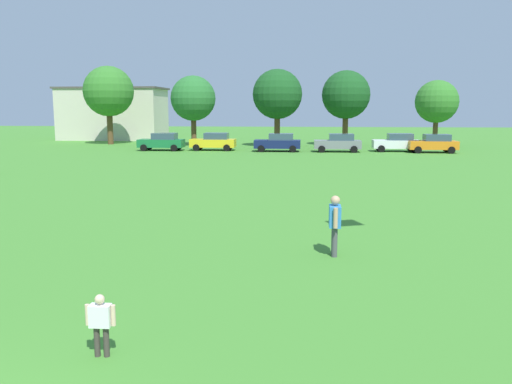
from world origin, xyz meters
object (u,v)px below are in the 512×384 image
Objects in this scene: child_kite_flyer at (101,320)px; tree_far_left at (109,92)px; parked_car_white_4 at (397,142)px; parked_car_green_0 at (162,142)px; tree_center at (277,94)px; tree_left at (193,99)px; adult_bystander at (335,220)px; parked_car_orange_5 at (434,143)px; parked_car_yellow_1 at (214,141)px; tree_far_right at (437,102)px; tree_right at (346,95)px; parked_car_navy_2 at (278,142)px; parked_car_gray_3 at (338,143)px.

tree_far_left is (-18.58, 49.79, 5.20)m from child_kite_flyer.
parked_car_white_4 is at bearing -13.53° from tree_far_left.
parked_car_green_0 is 22.24m from parked_car_white_4.
tree_left is at bearing 177.36° from tree_center.
adult_bystander is 36.69m from parked_car_orange_5.
adult_bystander is at bearing -72.92° from tree_left.
parked_car_yellow_1 is 1.00× the size of parked_car_orange_5.
parked_car_white_4 is 0.62× the size of tree_far_right.
parked_car_navy_2 is at bearing -129.15° from tree_right.
tree_right is (6.77, 8.31, 4.55)m from parked_car_navy_2.
adult_bystander is at bearing 72.88° from parked_car_orange_5.
tree_left is at bearing -9.82° from tree_far_left.
tree_left is (-12.80, 41.66, 4.02)m from adult_bystander.
parked_car_green_0 is at bearing -45.00° from tree_far_left.
tree_right is (26.10, 0.01, -0.43)m from tree_far_left.
tree_far_right is (1.95, 7.88, 3.82)m from parked_car_orange_5.
parked_car_gray_3 is 9.50m from tree_right.
tree_far_right is (10.55, 7.82, 3.82)m from parked_car_gray_3.
tree_left is at bearing -15.28° from parked_car_white_4.
parked_car_white_4 is 1.00× the size of parked_car_orange_5.
tree_right is 9.39m from tree_far_right.
parked_car_orange_5 is 0.62× the size of tree_far_right.
tree_right reaches higher than parked_car_green_0.
adult_bystander is 0.21× the size of tree_right.
adult_bystander is 0.23× the size of tree_left.
tree_center is at bearing -174.13° from tree_far_right.
adult_bystander is at bearing -62.36° from tree_far_left.
parked_car_gray_3 is 0.58× the size of tree_left.
parked_car_orange_5 is (8.60, -0.06, 0.00)m from parked_car_gray_3.
adult_bystander is 41.66m from tree_center.
tree_right is at bearing -149.82° from parked_car_yellow_1.
parked_car_yellow_1 is 0.54× the size of tree_right.
parked_car_navy_2 is 14.17m from parked_car_orange_5.
parked_car_yellow_1 is 1.00× the size of parked_car_navy_2.
tree_far_left is at bearing -13.53° from parked_car_white_4.
parked_car_gray_3 is (5.57, 0.05, 0.00)m from parked_car_navy_2.
parked_car_gray_3 is 0.62× the size of tree_far_right.
child_kite_flyer is 0.12× the size of tree_far_left.
parked_car_orange_5 is (10.80, 35.06, -0.15)m from adult_bystander.
tree_left is (-8.67, 48.08, 4.39)m from child_kite_flyer.
adult_bystander is at bearing 77.95° from parked_car_white_4.
child_kite_flyer is 0.25× the size of parked_car_white_4.
child_kite_flyer is at bearing -79.78° from tree_left.
child_kite_flyer is 44.09m from parked_car_orange_5.
child_kite_flyer is 41.50m from parked_car_navy_2.
parked_car_navy_2 is at bearing -174.21° from adult_bystander.
parked_car_orange_5 is at bearing 68.80° from child_kite_flyer.
tree_center reaches higher than tree_left.
tree_left is 0.93× the size of tree_center.
tree_center is (10.70, 6.05, 4.57)m from parked_car_green_0.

